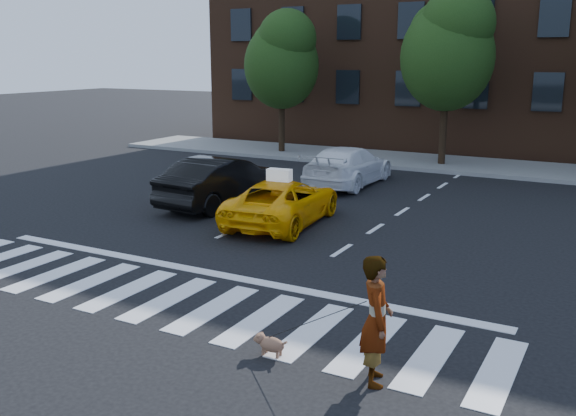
{
  "coord_description": "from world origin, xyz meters",
  "views": [
    {
      "loc": [
        7.36,
        -8.89,
        4.46
      ],
      "look_at": [
        0.63,
        3.53,
        1.1
      ],
      "focal_mm": 40.0,
      "sensor_mm": 36.0,
      "label": 1
    }
  ],
  "objects_px": {
    "taxi": "(283,202)",
    "white_suv": "(348,166)",
    "tree_left": "(282,56)",
    "woman": "(376,320)",
    "black_sedan": "(222,181)",
    "tree_mid": "(449,46)",
    "dog": "(269,343)"
  },
  "relations": [
    {
      "from": "tree_mid",
      "to": "black_sedan",
      "type": "bearing_deg",
      "value": -112.11
    },
    {
      "from": "taxi",
      "to": "white_suv",
      "type": "bearing_deg",
      "value": -89.69
    },
    {
      "from": "white_suv",
      "to": "dog",
      "type": "height_order",
      "value": "white_suv"
    },
    {
      "from": "white_suv",
      "to": "black_sedan",
      "type": "bearing_deg",
      "value": 65.27
    },
    {
      "from": "taxi",
      "to": "black_sedan",
      "type": "relative_size",
      "value": 0.96
    },
    {
      "from": "black_sedan",
      "to": "woman",
      "type": "bearing_deg",
      "value": 139.61
    },
    {
      "from": "tree_mid",
      "to": "white_suv",
      "type": "relative_size",
      "value": 1.5
    },
    {
      "from": "woman",
      "to": "tree_mid",
      "type": "bearing_deg",
      "value": -12.02
    },
    {
      "from": "taxi",
      "to": "black_sedan",
      "type": "distance_m",
      "value": 2.9
    },
    {
      "from": "tree_mid",
      "to": "white_suv",
      "type": "distance_m",
      "value": 6.98
    },
    {
      "from": "taxi",
      "to": "black_sedan",
      "type": "bearing_deg",
      "value": -26.7
    },
    {
      "from": "tree_left",
      "to": "white_suv",
      "type": "distance_m",
      "value": 8.53
    },
    {
      "from": "tree_left",
      "to": "black_sedan",
      "type": "distance_m",
      "value": 11.2
    },
    {
      "from": "tree_mid",
      "to": "tree_left",
      "type": "bearing_deg",
      "value": 180.0
    },
    {
      "from": "woman",
      "to": "tree_left",
      "type": "bearing_deg",
      "value": 7.96
    },
    {
      "from": "tree_left",
      "to": "white_suv",
      "type": "xyz_separation_m",
      "value": [
        5.57,
        -5.26,
        -3.76
      ]
    },
    {
      "from": "dog",
      "to": "woman",
      "type": "bearing_deg",
      "value": -0.85
    },
    {
      "from": "taxi",
      "to": "woman",
      "type": "relative_size",
      "value": 2.36
    },
    {
      "from": "taxi",
      "to": "woman",
      "type": "bearing_deg",
      "value": 121.9
    },
    {
      "from": "woman",
      "to": "white_suv",
      "type": "bearing_deg",
      "value": 0.31
    },
    {
      "from": "tree_left",
      "to": "dog",
      "type": "xyz_separation_m",
      "value": [
        9.78,
        -18.1,
        -4.25
      ]
    },
    {
      "from": "tree_left",
      "to": "woman",
      "type": "relative_size",
      "value": 3.51
    },
    {
      "from": "taxi",
      "to": "white_suv",
      "type": "distance_m",
      "value": 5.82
    },
    {
      "from": "black_sedan",
      "to": "woman",
      "type": "xyz_separation_m",
      "value": [
        8.05,
        -8.1,
        0.18
      ]
    },
    {
      "from": "tree_mid",
      "to": "woman",
      "type": "relative_size",
      "value": 3.83
    },
    {
      "from": "tree_mid",
      "to": "dog",
      "type": "bearing_deg",
      "value": -82.81
    },
    {
      "from": "black_sedan",
      "to": "woman",
      "type": "height_order",
      "value": "woman"
    },
    {
      "from": "woman",
      "to": "dog",
      "type": "bearing_deg",
      "value": 65.57
    },
    {
      "from": "tree_mid",
      "to": "white_suv",
      "type": "height_order",
      "value": "tree_mid"
    },
    {
      "from": "tree_left",
      "to": "white_suv",
      "type": "relative_size",
      "value": 1.38
    },
    {
      "from": "tree_mid",
      "to": "dog",
      "type": "distance_m",
      "value": 18.83
    },
    {
      "from": "taxi",
      "to": "tree_left",
      "type": "bearing_deg",
      "value": -66.28
    }
  ]
}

